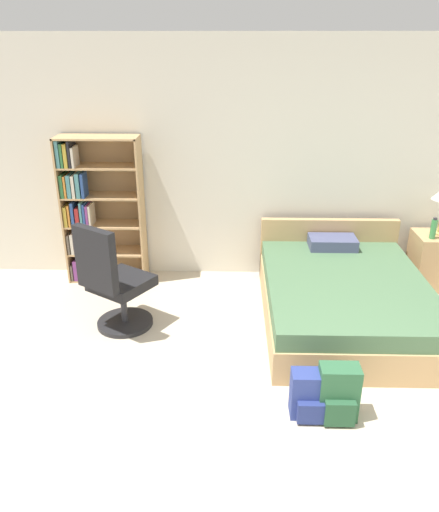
{
  "coord_description": "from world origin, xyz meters",
  "views": [
    {
      "loc": [
        -0.5,
        -2.13,
        2.52
      ],
      "look_at": [
        -0.61,
        1.98,
        0.73
      ],
      "focal_mm": 35.0,
      "sensor_mm": 36.0,
      "label": 1
    }
  ],
  "objects_px": {
    "bed": "(343,296)",
    "backpack_blue": "(314,396)",
    "office_chair": "(114,284)",
    "backpack_green": "(338,394)",
    "bookshelf": "(93,209)",
    "water_bottle": "(433,229)",
    "nightstand": "(431,260)"
  },
  "relations": [
    {
      "from": "backpack_green",
      "to": "office_chair",
      "type": "bearing_deg",
      "value": 147.84
    },
    {
      "from": "bookshelf",
      "to": "nightstand",
      "type": "distance_m",
      "value": 3.74
    },
    {
      "from": "office_chair",
      "to": "bed",
      "type": "bearing_deg",
      "value": 6.79
    },
    {
      "from": "bookshelf",
      "to": "office_chair",
      "type": "height_order",
      "value": "bookshelf"
    },
    {
      "from": "bookshelf",
      "to": "bed",
      "type": "bearing_deg",
      "value": -18.26
    },
    {
      "from": "bed",
      "to": "water_bottle",
      "type": "bearing_deg",
      "value": 31.68
    },
    {
      "from": "nightstand",
      "to": "backpack_blue",
      "type": "distance_m",
      "value": 2.67
    },
    {
      "from": "water_bottle",
      "to": "backpack_blue",
      "type": "xyz_separation_m",
      "value": [
        -1.5,
        -2.03,
        -0.54
      ]
    },
    {
      "from": "office_chair",
      "to": "nightstand",
      "type": "xyz_separation_m",
      "value": [
        3.26,
        1.0,
        -0.17
      ]
    },
    {
      "from": "bed",
      "to": "backpack_green",
      "type": "distance_m",
      "value": 1.45
    },
    {
      "from": "bed",
      "to": "nightstand",
      "type": "height_order",
      "value": "bed"
    },
    {
      "from": "water_bottle",
      "to": "office_chair",
      "type": "bearing_deg",
      "value": -164.42
    },
    {
      "from": "office_chair",
      "to": "backpack_green",
      "type": "height_order",
      "value": "office_chair"
    },
    {
      "from": "office_chair",
      "to": "nightstand",
      "type": "height_order",
      "value": "office_chair"
    },
    {
      "from": "bookshelf",
      "to": "backpack_green",
      "type": "relative_size",
      "value": 3.78
    },
    {
      "from": "bookshelf",
      "to": "nightstand",
      "type": "height_order",
      "value": "bookshelf"
    },
    {
      "from": "backpack_blue",
      "to": "bed",
      "type": "bearing_deg",
      "value": 70.98
    },
    {
      "from": "backpack_green",
      "to": "water_bottle",
      "type": "bearing_deg",
      "value": 56.89
    },
    {
      "from": "bed",
      "to": "backpack_green",
      "type": "relative_size",
      "value": 4.74
    },
    {
      "from": "nightstand",
      "to": "water_bottle",
      "type": "bearing_deg",
      "value": -127.87
    },
    {
      "from": "bookshelf",
      "to": "office_chair",
      "type": "relative_size",
      "value": 1.51
    },
    {
      "from": "backpack_blue",
      "to": "backpack_green",
      "type": "bearing_deg",
      "value": -5.78
    },
    {
      "from": "bed",
      "to": "backpack_green",
      "type": "bearing_deg",
      "value": -102.52
    },
    {
      "from": "office_chair",
      "to": "water_bottle",
      "type": "relative_size",
      "value": 4.66
    },
    {
      "from": "bed",
      "to": "backpack_blue",
      "type": "xyz_separation_m",
      "value": [
        -0.48,
        -1.4,
        -0.07
      ]
    },
    {
      "from": "nightstand",
      "to": "backpack_blue",
      "type": "height_order",
      "value": "nightstand"
    },
    {
      "from": "bed",
      "to": "office_chair",
      "type": "bearing_deg",
      "value": -173.21
    },
    {
      "from": "bed",
      "to": "water_bottle",
      "type": "relative_size",
      "value": 8.81
    },
    {
      "from": "backpack_blue",
      "to": "backpack_green",
      "type": "relative_size",
      "value": 0.85
    },
    {
      "from": "water_bottle",
      "to": "backpack_blue",
      "type": "bearing_deg",
      "value": -126.52
    },
    {
      "from": "water_bottle",
      "to": "backpack_green",
      "type": "distance_m",
      "value": 2.49
    },
    {
      "from": "bed",
      "to": "backpack_blue",
      "type": "bearing_deg",
      "value": -109.02
    }
  ]
}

